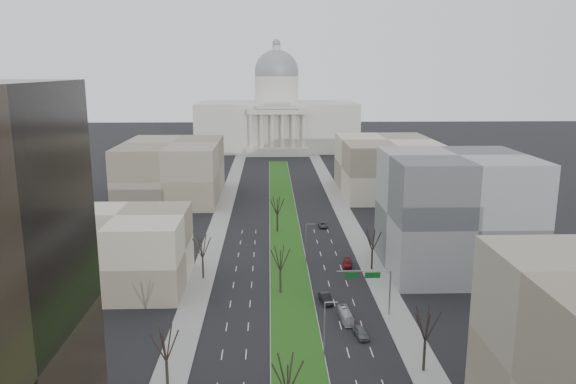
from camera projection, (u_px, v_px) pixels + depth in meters
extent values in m
plane|color=black|center=(285.00, 232.00, 143.28)|extent=(600.00, 600.00, 0.00)
cube|color=#999993|center=(285.00, 233.00, 142.29)|extent=(8.00, 222.00, 0.15)
cube|color=#174A13|center=(285.00, 232.00, 142.27)|extent=(7.70, 221.70, 0.06)
cube|color=gray|center=(206.00, 266.00, 118.30)|extent=(5.00, 330.00, 0.15)
cube|color=gray|center=(370.00, 264.00, 119.44)|extent=(5.00, 330.00, 0.15)
cube|color=beige|center=(277.00, 126.00, 287.06)|extent=(80.00, 40.00, 24.00)
cube|color=beige|center=(278.00, 152.00, 266.78)|extent=(30.00, 6.00, 4.00)
cube|color=beige|center=(277.00, 112.00, 262.67)|extent=(28.00, 5.00, 2.50)
cube|color=beige|center=(277.00, 107.00, 262.24)|extent=(20.00, 5.00, 1.80)
cube|color=beige|center=(277.00, 104.00, 261.89)|extent=(12.00, 5.00, 1.60)
cylinder|color=beige|center=(277.00, 90.00, 283.17)|extent=(22.00, 22.00, 14.00)
sphere|color=gray|center=(277.00, 72.00, 281.23)|extent=(22.00, 22.00, 22.00)
cylinder|color=beige|center=(276.00, 49.00, 278.85)|extent=(4.00, 4.00, 4.00)
sphere|color=gray|center=(276.00, 43.00, 278.20)|extent=(4.00, 4.00, 4.00)
cylinder|color=beige|center=(251.00, 131.00, 264.21)|extent=(2.00, 2.00, 16.00)
cylinder|color=beige|center=(262.00, 131.00, 264.37)|extent=(2.00, 2.00, 16.00)
cylinder|color=beige|center=(272.00, 131.00, 264.54)|extent=(2.00, 2.00, 16.00)
cylinder|color=beige|center=(283.00, 131.00, 264.70)|extent=(2.00, 2.00, 16.00)
cylinder|color=beige|center=(293.00, 131.00, 264.86)|extent=(2.00, 2.00, 16.00)
cylinder|color=beige|center=(304.00, 131.00, 265.02)|extent=(2.00, 2.00, 16.00)
cube|color=gray|center=(117.00, 251.00, 106.54)|extent=(26.00, 22.00, 14.00)
cube|color=#5C5E61|center=(455.00, 213.00, 114.47)|extent=(28.00, 26.00, 24.00)
cube|color=gray|center=(172.00, 170.00, 179.23)|extent=(30.00, 40.00, 18.00)
cube|color=gray|center=(386.00, 166.00, 186.39)|extent=(30.00, 40.00, 18.00)
cylinder|color=black|center=(167.00, 377.00, 72.00)|extent=(0.40, 0.40, 4.32)
cylinder|color=black|center=(203.00, 269.00, 111.04)|extent=(0.40, 0.40, 4.22)
cylinder|color=black|center=(424.00, 357.00, 77.01)|extent=(0.40, 0.40, 4.42)
cylinder|color=black|center=(372.00, 260.00, 116.08)|extent=(0.40, 0.40, 4.03)
cylinder|color=black|center=(280.00, 283.00, 103.72)|extent=(0.40, 0.40, 4.32)
cylinder|color=black|center=(277.00, 224.00, 142.75)|extent=(0.40, 0.40, 4.32)
cylinder|color=gray|center=(324.00, 333.00, 79.00)|extent=(0.20, 0.20, 9.00)
cylinder|color=gray|center=(331.00, 302.00, 78.04)|extent=(1.80, 0.12, 0.12)
cylinder|color=gray|center=(306.00, 245.00, 118.03)|extent=(0.20, 0.20, 9.00)
cylinder|color=gray|center=(310.00, 224.00, 117.07)|extent=(1.80, 0.12, 0.12)
cylinder|color=gray|center=(390.00, 293.00, 94.15)|extent=(0.24, 0.24, 8.00)
cylinder|color=gray|center=(364.00, 271.00, 93.14)|extent=(9.00, 0.18, 0.18)
cube|color=#0C591E|center=(373.00, 275.00, 93.44)|extent=(2.60, 0.08, 1.00)
cube|color=#0C591E|center=(352.00, 275.00, 93.33)|extent=(2.20, 0.08, 1.00)
imported|color=#575B60|center=(361.00, 333.00, 87.14)|extent=(2.36, 4.55, 1.48)
imported|color=black|center=(326.00, 298.00, 99.95)|extent=(2.41, 5.06, 1.60)
imported|color=maroon|center=(347.00, 263.00, 118.33)|extent=(2.36, 4.74, 1.32)
imported|color=#43454A|center=(323.00, 225.00, 147.46)|extent=(2.27, 4.70, 1.29)
imported|color=silver|center=(346.00, 316.00, 92.83)|extent=(1.98, 6.50, 1.79)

